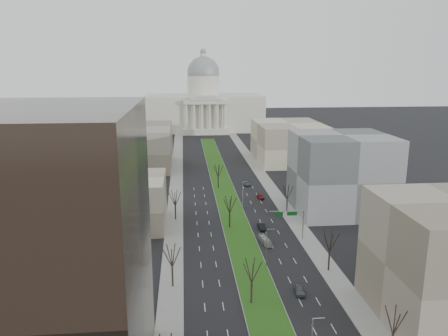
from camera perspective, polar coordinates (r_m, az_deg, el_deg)
ground at (r=161.71m, az=-0.06°, el=-2.67°), size 600.00×600.00×0.00m
median at (r=160.71m, az=-0.02°, el=-2.74°), size 8.00×222.03×0.20m
sidewalk_left at (r=137.26m, az=-6.42°, el=-5.70°), size 5.00×330.00×0.15m
sidewalk_right at (r=140.85m, az=8.03°, el=-5.24°), size 5.00×330.00×0.15m
capitol at (r=305.96m, az=-2.66°, el=8.06°), size 80.00×46.00×55.00m
building_glass_tower at (r=62.55m, az=-26.69°, el=-11.50°), size 34.00×30.00×40.00m
building_beige_left at (r=126.94m, az=-13.60°, el=-4.31°), size 26.00×22.00×14.00m
building_grey_right at (r=139.51m, az=15.08°, el=-0.66°), size 28.00×26.00×24.00m
building_far_left at (r=199.06m, az=-11.23°, el=2.79°), size 30.00×40.00×18.00m
building_far_right at (r=208.79m, az=8.42°, el=3.40°), size 30.00×40.00×18.00m
tree_left_mid at (r=91.00m, az=-6.82°, el=-11.25°), size 5.40×5.40×9.72m
tree_left_far at (r=128.49m, az=-6.41°, el=-3.86°), size 5.28×5.28×9.50m
tree_right_near at (r=75.25m, az=21.37°, el=-18.06°), size 5.16×5.16×9.29m
tree_right_mid at (r=99.64m, az=13.69°, el=-9.20°), size 5.52×5.52×9.94m
tree_right_far at (r=136.06m, az=8.28°, el=-3.07°), size 5.04×5.04×9.07m
tree_median_a at (r=84.64m, az=3.67°, el=-13.16°), size 5.40×5.40×9.72m
tree_median_b at (r=121.41m, az=0.74°, el=-4.74°), size 5.40×5.40×9.72m
tree_median_c at (r=159.74m, az=-0.77°, el=-0.28°), size 5.40×5.40×9.72m
streetlamp_median_b at (r=99.88m, az=5.62°, el=-10.27°), size 1.90×0.20×9.16m
streetlamp_median_c at (r=136.94m, az=2.48°, el=-3.59°), size 1.90×0.20×9.16m
mast_arm_signs at (r=115.07m, az=9.01°, el=-6.42°), size 9.12×0.24×8.09m
car_grey_near at (r=92.07m, az=9.83°, el=-15.38°), size 2.36×4.75×1.56m
car_black at (r=122.97m, az=4.94°, el=-7.61°), size 1.88×5.00×1.63m
car_red at (r=150.05m, az=4.78°, el=-3.74°), size 1.90×4.62×1.34m
car_grey_far at (r=165.70m, az=2.92°, el=-2.05°), size 2.90×5.23×1.38m
box_van at (r=113.58m, az=5.40°, el=-9.40°), size 2.52×6.54×1.78m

